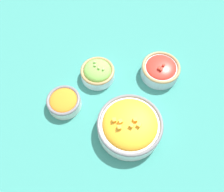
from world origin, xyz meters
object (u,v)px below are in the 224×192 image
object	(u,v)px
bowl_cherry_tomatoes	(160,69)
bowl_lettuce	(98,72)
bowl_squash	(130,125)
bowl_carrots	(64,102)

from	to	relation	value
bowl_cherry_tomatoes	bowl_lettuce	xyz separation A→B (m)	(-0.13, 0.20, -0.00)
bowl_squash	bowl_lettuce	xyz separation A→B (m)	(0.13, 0.20, -0.01)
bowl_squash	bowl_lettuce	bearing A→B (deg)	57.06
bowl_cherry_tomatoes	bowl_carrots	size ratio (longest dim) A/B	1.20
bowl_carrots	bowl_lettuce	xyz separation A→B (m)	(0.16, -0.04, 0.00)
bowl_squash	bowl_lettuce	world-z (taller)	bowl_squash
bowl_cherry_tomatoes	bowl_carrots	bearing A→B (deg)	140.08
bowl_lettuce	bowl_cherry_tomatoes	bearing A→B (deg)	-57.88
bowl_lettuce	bowl_carrots	bearing A→B (deg)	165.83
bowl_cherry_tomatoes	bowl_lettuce	bearing A→B (deg)	122.12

